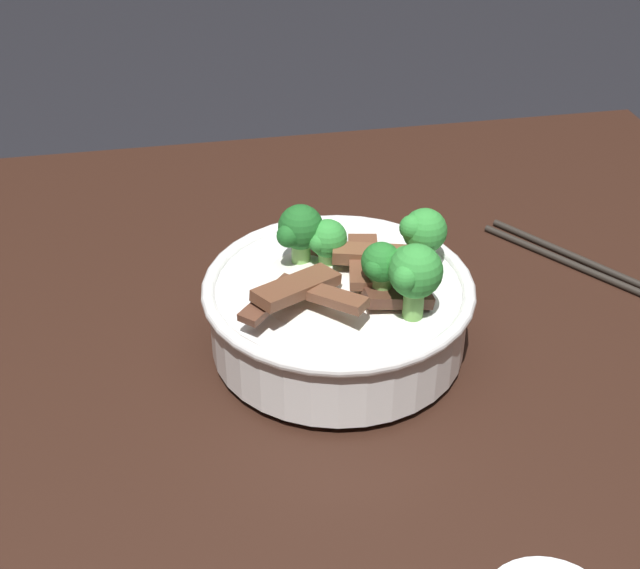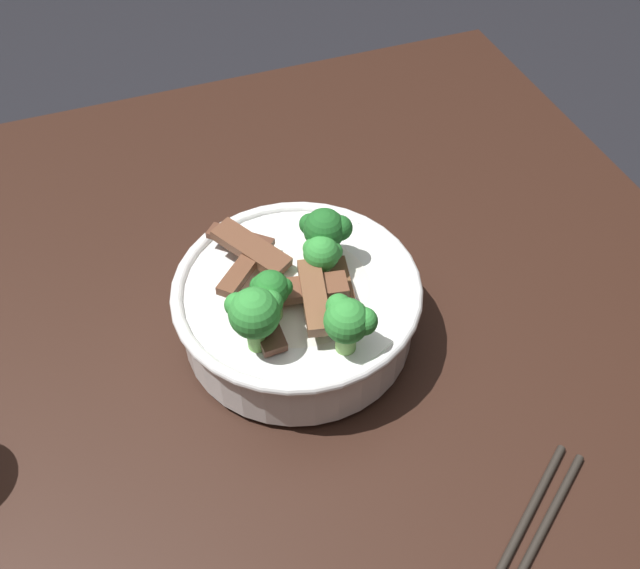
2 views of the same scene
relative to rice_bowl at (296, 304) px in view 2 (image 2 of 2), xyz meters
The scene contains 3 objects.
dining_table 0.20m from the rice_bowl, behind, with size 1.16×0.97×0.76m.
rice_bowl is the anchor object (origin of this frame).
chopsticks_pair 0.28m from the rice_bowl, 71.20° to the right, with size 0.19×0.14×0.01m.
Camera 2 is at (0.00, -0.39, 1.32)m, focal length 40.02 mm.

